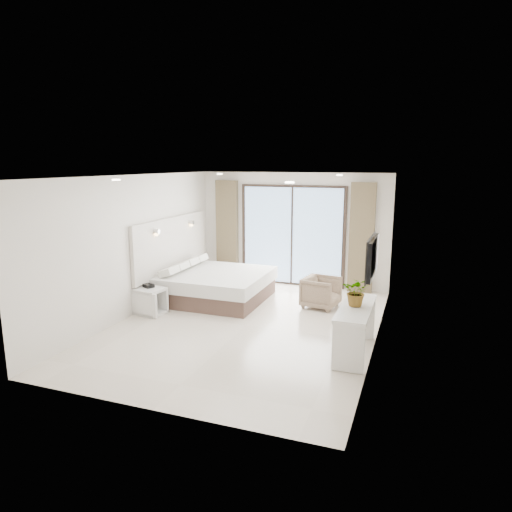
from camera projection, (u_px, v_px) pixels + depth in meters
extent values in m
plane|color=beige|center=(246.00, 325.00, 8.34)|extent=(6.20, 6.20, 0.00)
cube|color=silver|center=(293.00, 229.00, 10.92)|extent=(4.60, 0.02, 2.70)
cube|color=silver|center=(147.00, 303.00, 5.22)|extent=(4.60, 0.02, 2.70)
cube|color=silver|center=(135.00, 245.00, 8.84)|extent=(0.02, 6.20, 2.70)
cube|color=silver|center=(379.00, 263.00, 7.30)|extent=(0.02, 6.20, 2.70)
cube|color=white|center=(245.00, 176.00, 7.80)|extent=(4.60, 6.20, 0.02)
cube|color=beige|center=(172.00, 244.00, 10.06)|extent=(0.08, 3.00, 1.20)
cube|color=black|center=(373.00, 257.00, 6.73)|extent=(0.06, 1.00, 0.58)
cube|color=black|center=(370.00, 257.00, 6.75)|extent=(0.02, 1.04, 0.62)
cube|color=black|center=(292.00, 236.00, 10.92)|extent=(2.56, 0.04, 2.42)
cube|color=#97C0F2|center=(292.00, 236.00, 10.90)|extent=(2.40, 0.01, 2.30)
cube|color=brown|center=(227.00, 231.00, 11.37)|extent=(0.55, 0.14, 2.50)
cube|color=brown|center=(362.00, 238.00, 10.26)|extent=(0.55, 0.14, 2.50)
cylinder|color=white|center=(116.00, 180.00, 6.58)|extent=(0.12, 0.12, 0.02)
cylinder|color=white|center=(290.00, 182.00, 5.71)|extent=(0.12, 0.12, 0.02)
cylinder|color=white|center=(220.00, 174.00, 9.89)|extent=(0.12, 0.12, 0.02)
cylinder|color=white|center=(339.00, 175.00, 9.02)|extent=(0.12, 0.12, 0.02)
cube|color=brown|center=(216.00, 292.00, 9.91)|extent=(2.08, 1.98, 0.33)
cube|color=silver|center=(216.00, 278.00, 9.85)|extent=(2.16, 2.06, 0.27)
cube|color=white|center=(169.00, 273.00, 9.43)|extent=(0.28, 0.42, 0.14)
cube|color=white|center=(180.00, 269.00, 9.84)|extent=(0.28, 0.42, 0.14)
cube|color=white|center=(190.00, 264.00, 10.27)|extent=(0.28, 0.42, 0.14)
cube|color=white|center=(199.00, 260.00, 10.68)|extent=(0.28, 0.42, 0.14)
cube|color=silver|center=(149.00, 289.00, 8.89)|extent=(0.63, 0.54, 0.05)
cube|color=silver|center=(150.00, 312.00, 8.99)|extent=(0.63, 0.54, 0.05)
cube|color=silver|center=(144.00, 304.00, 8.75)|extent=(0.57, 0.13, 0.46)
cube|color=silver|center=(155.00, 298.00, 9.13)|extent=(0.57, 0.13, 0.46)
cube|color=black|center=(149.00, 286.00, 8.94)|extent=(0.25, 0.22, 0.07)
cube|color=silver|center=(356.00, 308.00, 6.97)|extent=(0.47, 1.51, 0.06)
cube|color=silver|center=(348.00, 349.00, 6.42)|extent=(0.45, 0.06, 0.71)
cube|color=silver|center=(361.00, 318.00, 7.67)|extent=(0.45, 0.06, 0.71)
imported|color=#33662D|center=(357.00, 295.00, 6.94)|extent=(0.44, 0.49, 0.35)
imported|color=#8B775B|center=(321.00, 291.00, 9.32)|extent=(0.73, 0.77, 0.70)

